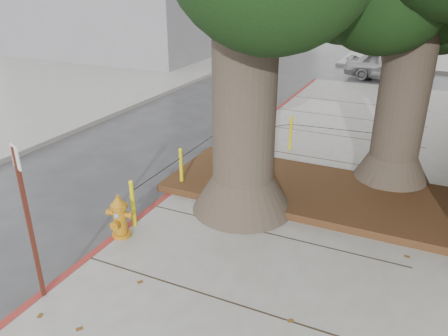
# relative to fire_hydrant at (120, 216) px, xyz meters

# --- Properties ---
(ground) EXTENTS (140.00, 140.00, 0.00)m
(ground) POSITION_rel_fire_hydrant_xyz_m (1.90, -0.79, -0.55)
(ground) COLOR #28282B
(ground) RESTS_ON ground
(sidewalk_opposite) EXTENTS (14.00, 60.00, 0.15)m
(sidewalk_opposite) POSITION_rel_fire_hydrant_xyz_m (-12.10, 9.21, -0.48)
(sidewalk_opposite) COLOR slate
(sidewalk_opposite) RESTS_ON ground
(curb_red) EXTENTS (0.14, 26.00, 0.16)m
(curb_red) POSITION_rel_fire_hydrant_xyz_m (-0.10, 1.71, -0.48)
(curb_red) COLOR maroon
(curb_red) RESTS_ON ground
(planter_bed) EXTENTS (6.40, 2.60, 0.16)m
(planter_bed) POSITION_rel_fire_hydrant_xyz_m (2.80, 3.11, -0.32)
(planter_bed) COLOR black
(planter_bed) RESTS_ON sidewalk_main
(bollard_ring) EXTENTS (3.79, 5.39, 0.95)m
(bollard_ring) POSITION_rel_fire_hydrant_xyz_m (1.03, 3.58, 0.11)
(bollard_ring) COLOR #D5C50B
(bollard_ring) RESTS_ON sidewalk_main
(fire_hydrant) EXTENTS (0.44, 0.41, 0.83)m
(fire_hydrant) POSITION_rel_fire_hydrant_xyz_m (0.00, 0.00, 0.00)
(fire_hydrant) COLOR #B77212
(fire_hydrant) RESTS_ON sidewalk_main
(signpost) EXTENTS (0.23, 0.11, 2.39)m
(signpost) POSITION_rel_fire_hydrant_xyz_m (-0.05, -1.82, 0.95)
(signpost) COLOR #471911
(signpost) RESTS_ON sidewalk_main
(car_silver) EXTENTS (4.13, 1.95, 1.36)m
(car_silver) POSITION_rel_fire_hydrant_xyz_m (2.92, 16.60, 0.13)
(car_silver) COLOR #B6B6BB
(car_silver) RESTS_ON ground
(car_dark) EXTENTS (2.10, 4.60, 1.31)m
(car_dark) POSITION_rel_fire_hydrant_xyz_m (-10.08, 16.76, 0.10)
(car_dark) COLOR black
(car_dark) RESTS_ON ground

